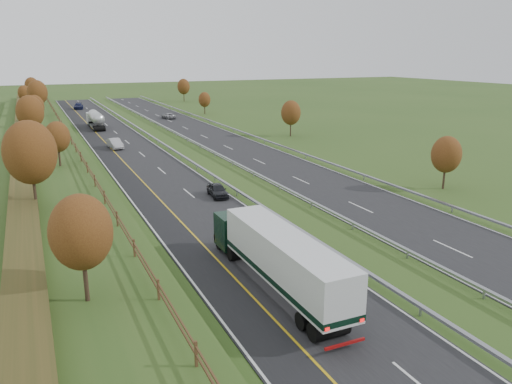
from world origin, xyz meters
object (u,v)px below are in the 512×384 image
box_lorry (277,256)px  car_small_far (79,106)px  road_tanker (95,119)px  car_dark_near (218,190)px  car_oncoming (168,116)px  car_silver_mid (115,143)px

box_lorry → car_small_far: bearing=90.2°
road_tanker → car_dark_near: road_tanker is taller
road_tanker → car_dark_near: size_ratio=2.76×
box_lorry → car_oncoming: size_ratio=3.47×
box_lorry → car_oncoming: box_lorry is taller
car_dark_near → car_silver_mid: 33.58m
car_small_far → car_oncoming: car_small_far is taller
car_silver_mid → car_oncoming: car_silver_mid is taller
box_lorry → road_tanker: size_ratio=1.45×
car_dark_near → car_silver_mid: car_silver_mid is taller
car_silver_mid → car_small_far: size_ratio=0.85×
road_tanker → car_dark_near: 58.23m
car_small_far → car_oncoming: bearing=-52.9°
road_tanker → car_oncoming: size_ratio=2.39×
box_lorry → car_silver_mid: box_lorry is taller
road_tanker → car_silver_mid: road_tanker is taller
car_silver_mid → car_oncoming: size_ratio=1.02×
box_lorry → car_oncoming: (16.55, 88.98, -1.64)m
car_oncoming → road_tanker: bearing=20.8°
car_small_far → car_silver_mid: bearing=-82.6°
car_dark_near → car_small_far: size_ratio=0.72×
road_tanker → car_silver_mid: bearing=-90.5°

